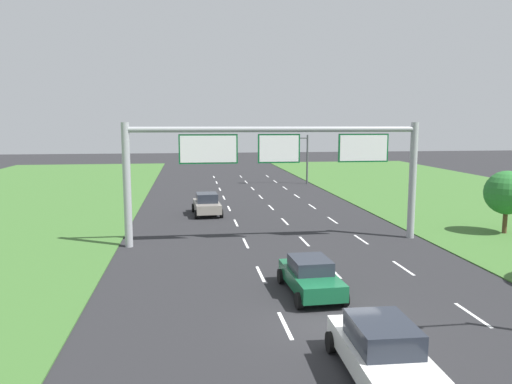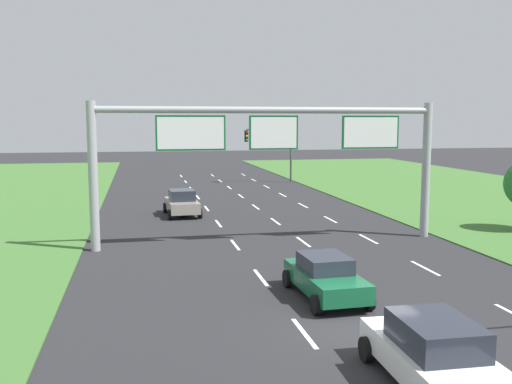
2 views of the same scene
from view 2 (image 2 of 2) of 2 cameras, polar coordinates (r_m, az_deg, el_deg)
ground_plane at (r=17.55m, az=10.48°, el=-13.29°), size 200.00×200.00×0.00m
lane_dashes_inner_left at (r=31.14m, az=-3.02°, el=-4.13°), size 0.14×68.40×0.01m
lane_dashes_inner_right at (r=31.84m, az=3.23°, el=-3.88°), size 0.14×68.40×0.01m
lane_dashes_slip at (r=32.90m, az=9.14°, el=-3.60°), size 0.14×68.40×0.01m
car_near_red at (r=14.09m, az=17.41°, el=-15.19°), size 2.29×4.44×1.63m
car_lead_silver at (r=37.11m, az=-7.42°, el=-1.08°), size 2.28×4.14×1.67m
car_mid_lane at (r=20.00m, az=6.95°, el=-8.39°), size 2.16×4.26×1.48m
sign_gantry at (r=28.04m, az=1.62°, el=4.80°), size 17.24×0.44×7.00m
traffic_light_mast at (r=56.06m, az=1.62°, el=4.87°), size 4.76×0.49×5.60m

